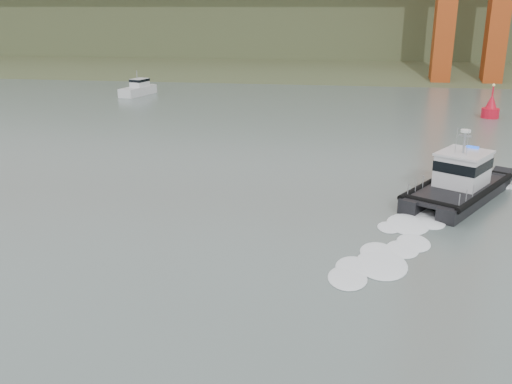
{
  "coord_description": "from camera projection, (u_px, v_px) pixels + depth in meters",
  "views": [
    {
      "loc": [
        2.64,
        -22.27,
        12.46
      ],
      "look_at": [
        -1.95,
        7.85,
        2.4
      ],
      "focal_mm": 40.0,
      "sensor_mm": 36.0,
      "label": 1
    }
  ],
  "objects": [
    {
      "name": "ground",
      "position": [
        273.0,
        300.0,
        25.19
      ],
      "size": [
        400.0,
        400.0,
        0.0
      ],
      "primitive_type": "plane",
      "color": "#505F5C",
      "rests_on": "ground"
    },
    {
      "name": "headlands",
      "position": [
        335.0,
        27.0,
        140.79
      ],
      "size": [
        500.0,
        105.36,
        27.12
      ],
      "color": "#3F4D2C",
      "rests_on": "ground"
    },
    {
      "name": "patrol_boat",
      "position": [
        460.0,
        181.0,
        37.96
      ],
      "size": [
        8.4,
        10.5,
        4.89
      ],
      "rotation": [
        0.0,
        0.0,
        -0.55
      ],
      "color": "black",
      "rests_on": "ground"
    },
    {
      "name": "motorboat",
      "position": [
        138.0,
        89.0,
        81.97
      ],
      "size": [
        3.81,
        6.86,
        3.59
      ],
      "rotation": [
        0.0,
        0.0,
        -0.27
      ],
      "color": "silver",
      "rests_on": "ground"
    },
    {
      "name": "nav_buoy",
      "position": [
        491.0,
        108.0,
        65.36
      ],
      "size": [
        1.98,
        1.98,
        4.13
      ],
      "color": "red",
      "rests_on": "ground"
    }
  ]
}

